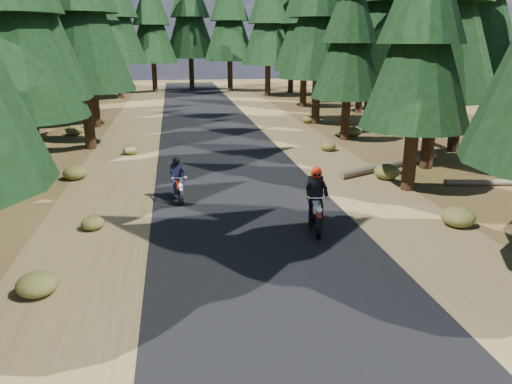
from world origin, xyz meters
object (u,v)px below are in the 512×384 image
(rider_lead, at_px, (316,210))
(log_far, at_px, (493,183))
(log_near, at_px, (391,165))
(rider_follow, at_px, (178,187))

(rider_lead, bearing_deg, log_far, -147.30)
(log_near, height_order, rider_lead, rider_lead)
(log_near, bearing_deg, rider_follow, 171.48)
(log_far, xyz_separation_m, rider_lead, (-7.78, -3.30, 0.48))
(rider_lead, height_order, rider_follow, rider_lead)
(log_far, relative_size, rider_lead, 1.75)
(log_far, distance_m, rider_follow, 11.60)
(log_near, xyz_separation_m, rider_follow, (-8.95, -3.05, 0.33))
(rider_lead, bearing_deg, rider_follow, -31.73)
(log_far, xyz_separation_m, rider_follow, (-11.60, 0.07, 0.37))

